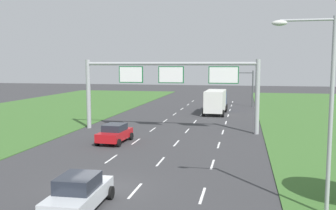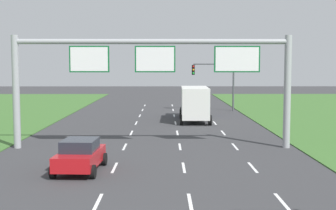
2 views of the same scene
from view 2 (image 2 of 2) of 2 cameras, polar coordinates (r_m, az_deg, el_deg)
name	(u,v)px [view 2 (image 2 of 2)]	position (r m, az deg, el deg)	size (l,w,h in m)	color
lane_dashes_inner_left	(120,156)	(26.89, -5.85, -6.20)	(0.14, 68.40, 0.01)	white
lane_dashes_inner_right	(182,156)	(26.79, 1.67, -6.22)	(0.14, 68.40, 0.01)	white
lane_dashes_slip	(243,156)	(27.14, 9.11, -6.13)	(0.14, 68.40, 0.01)	white
car_near_red	(80,155)	(23.26, -10.67, -6.01)	(2.25, 4.06, 1.57)	red
box_truck	(194,102)	(43.31, 3.23, 0.34)	(2.83, 8.40, 3.14)	navy
sign_gantry	(155,69)	(28.89, -1.57, 4.42)	(17.24, 0.44, 7.00)	#9EA0A5
traffic_light_mast	(216,76)	(52.47, 5.90, 3.48)	(4.76, 0.49, 5.60)	#47494F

